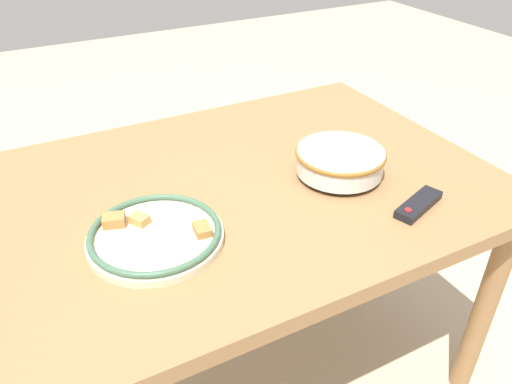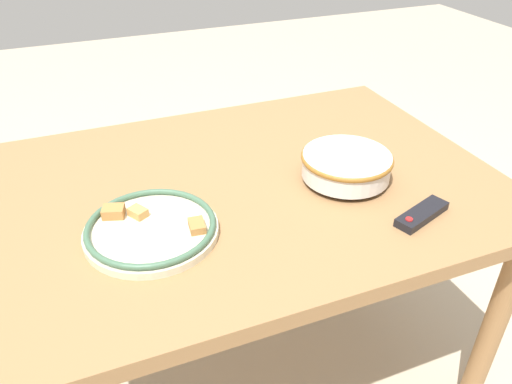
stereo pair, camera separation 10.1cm
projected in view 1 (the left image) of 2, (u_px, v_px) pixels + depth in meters
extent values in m
plane|color=#B7A88E|center=(247.00, 360.00, 1.68)|extent=(8.00, 8.00, 0.00)
cube|color=olive|center=(245.00, 187.00, 1.30)|extent=(1.27, 0.92, 0.04)
cylinder|color=olive|center=(328.00, 180.00, 2.01)|extent=(0.06, 0.06, 0.67)
cylinder|color=olive|center=(30.00, 267.00, 1.57)|extent=(0.06, 0.06, 0.67)
cylinder|color=olive|center=(485.00, 308.00, 1.43)|extent=(0.06, 0.06, 0.67)
cylinder|color=silver|center=(339.00, 173.00, 1.31)|extent=(0.10, 0.10, 0.01)
cylinder|color=silver|center=(340.00, 161.00, 1.29)|extent=(0.22, 0.22, 0.06)
cylinder|color=#B75B23|center=(340.00, 162.00, 1.29)|extent=(0.20, 0.20, 0.05)
torus|color=#936023|center=(341.00, 153.00, 1.28)|extent=(0.23, 0.23, 0.01)
cylinder|color=beige|center=(156.00, 238.00, 1.08)|extent=(0.30, 0.30, 0.02)
torus|color=#42664C|center=(155.00, 232.00, 1.07)|extent=(0.29, 0.29, 0.01)
cube|color=tan|center=(139.00, 219.00, 1.10)|extent=(0.05, 0.05, 0.02)
cube|color=#B2753D|center=(202.00, 229.00, 1.07)|extent=(0.04, 0.05, 0.02)
cube|color=#B2753D|center=(114.00, 220.00, 1.10)|extent=(0.06, 0.05, 0.02)
cube|color=black|center=(419.00, 204.00, 1.18)|extent=(0.16, 0.10, 0.02)
cylinder|color=red|center=(408.00, 210.00, 1.14)|extent=(0.02, 0.02, 0.00)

